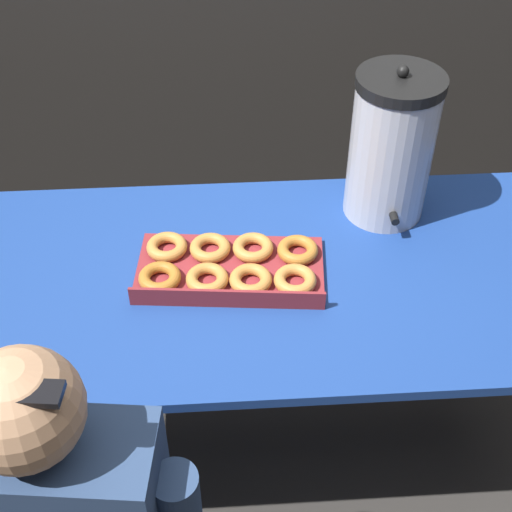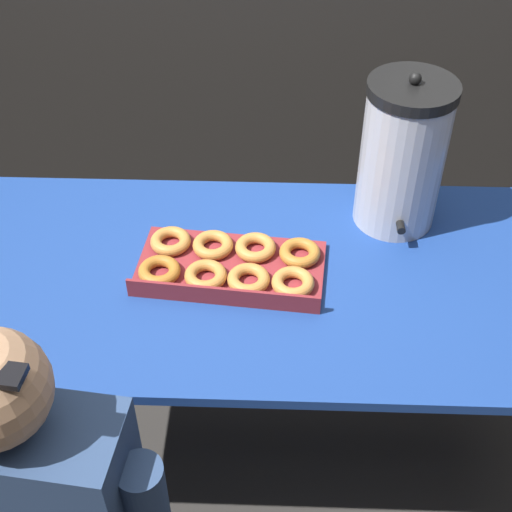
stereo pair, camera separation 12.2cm
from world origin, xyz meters
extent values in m
plane|color=#2D2B28|center=(0.00, 0.00, 0.00)|extent=(12.00, 12.00, 0.00)
cube|color=navy|center=(0.00, 0.00, 0.75)|extent=(1.55, 0.75, 0.03)
cylinder|color=#ADADB2|center=(-0.73, 0.33, 0.37)|extent=(0.03, 0.03, 0.73)
cylinder|color=#ADADB2|center=(0.73, 0.33, 0.37)|extent=(0.03, 0.03, 0.73)
cube|color=maroon|center=(-0.09, 0.01, 0.77)|extent=(0.48, 0.28, 0.02)
cube|color=maroon|center=(-0.10, -0.10, 0.79)|extent=(0.46, 0.05, 0.04)
torus|color=#A96624|center=(-0.26, -0.03, 0.79)|extent=(0.14, 0.14, 0.03)
torus|color=#BC7A37|center=(-0.15, -0.04, 0.79)|extent=(0.14, 0.14, 0.03)
torus|color=#BD7B38|center=(-0.04, -0.05, 0.79)|extent=(0.14, 0.14, 0.03)
torus|color=#C07D3B|center=(0.06, -0.06, 0.79)|extent=(0.14, 0.14, 0.03)
torus|color=#BD7B39|center=(-0.25, 0.08, 0.79)|extent=(0.12, 0.12, 0.03)
torus|color=#BD7B38|center=(-0.14, 0.07, 0.79)|extent=(0.13, 0.13, 0.03)
torus|color=#BF7C3A|center=(-0.03, 0.06, 0.79)|extent=(0.14, 0.14, 0.03)
torus|color=#AC6A28|center=(0.08, 0.05, 0.79)|extent=(0.12, 0.12, 0.03)
cylinder|color=#B7B7BC|center=(0.33, 0.23, 0.94)|extent=(0.21, 0.21, 0.37)
cylinder|color=black|center=(0.33, 0.23, 1.14)|extent=(0.22, 0.22, 0.03)
sphere|color=black|center=(0.33, 0.23, 1.17)|extent=(0.03, 0.03, 0.03)
cylinder|color=black|center=(0.33, 0.12, 0.83)|extent=(0.02, 0.05, 0.02)
sphere|color=tan|center=(-0.42, -0.60, 1.08)|extent=(0.20, 0.20, 0.20)
cube|color=black|center=(-0.42, -0.62, 1.15)|extent=(0.17, 0.06, 0.01)
camera|label=1|loc=(-0.11, -1.26, 1.97)|focal=50.00mm
camera|label=2|loc=(0.02, -1.26, 1.97)|focal=50.00mm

